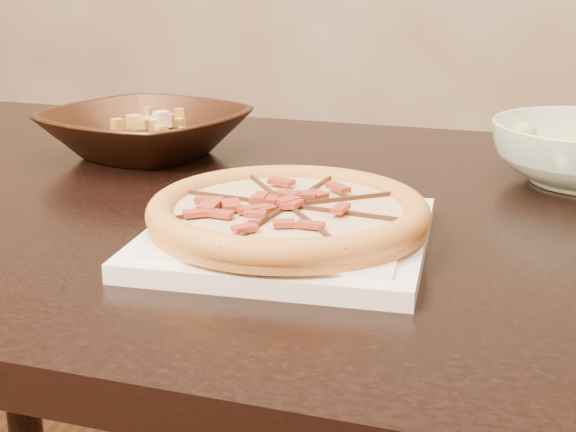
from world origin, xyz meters
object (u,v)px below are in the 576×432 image
(plate, at_px, (288,235))
(bronze_bowl, at_px, (146,133))
(pizza, at_px, (288,212))
(dining_table, at_px, (242,271))

(plate, bearing_deg, bronze_bowl, 134.44)
(pizza, xyz_separation_m, bronze_bowl, (-0.30, 0.30, -0.00))
(bronze_bowl, bearing_deg, dining_table, -35.99)
(dining_table, xyz_separation_m, plate, (0.11, -0.17, 0.11))
(pizza, distance_m, bronze_bowl, 0.42)
(plate, relative_size, bronze_bowl, 1.05)
(dining_table, xyz_separation_m, bronze_bowl, (-0.19, 0.14, 0.13))
(bronze_bowl, bearing_deg, pizza, -45.56)
(plate, bearing_deg, dining_table, 123.12)
(bronze_bowl, bearing_deg, plate, -45.56)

